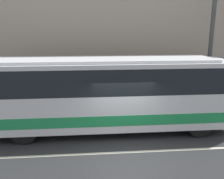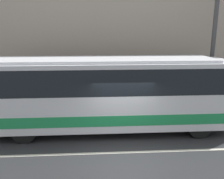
# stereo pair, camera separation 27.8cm
# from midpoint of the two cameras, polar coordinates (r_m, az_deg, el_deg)

# --- Properties ---
(ground_plane) EXTENTS (60.00, 60.00, 0.00)m
(ground_plane) POSITION_cam_midpoint_polar(r_m,az_deg,el_deg) (9.78, 2.59, -14.14)
(ground_plane) COLOR #2D2D30
(sidewalk) EXTENTS (60.00, 2.28, 0.14)m
(sidewalk) POSITION_cam_midpoint_polar(r_m,az_deg,el_deg) (14.47, -0.15, -4.31)
(sidewalk) COLOR #A09E99
(sidewalk) RESTS_ON ground_plane
(lane_stripe) EXTENTS (54.00, 0.14, 0.01)m
(lane_stripe) POSITION_cam_midpoint_polar(r_m,az_deg,el_deg) (9.78, 2.59, -14.12)
(lane_stripe) COLOR beige
(lane_stripe) RESTS_ON ground_plane
(transit_bus) EXTENTS (11.38, 2.58, 3.32)m
(transit_bus) POSITION_cam_midpoint_polar(r_m,az_deg,el_deg) (11.14, -2.75, -0.28)
(transit_bus) COLOR silver
(transit_bus) RESTS_ON ground_plane
(utility_pole_near) EXTENTS (0.23, 0.23, 8.30)m
(utility_pole_near) POSITION_cam_midpoint_polar(r_m,az_deg,el_deg) (14.79, 21.33, 11.82)
(utility_pole_near) COLOR #4C4C4F
(utility_pole_near) RESTS_ON sidewalk
(pedestrian_waiting) EXTENTS (0.36, 0.36, 1.60)m
(pedestrian_waiting) POSITION_cam_midpoint_polar(r_m,az_deg,el_deg) (14.27, -17.43, -1.82)
(pedestrian_waiting) COLOR navy
(pedestrian_waiting) RESTS_ON sidewalk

